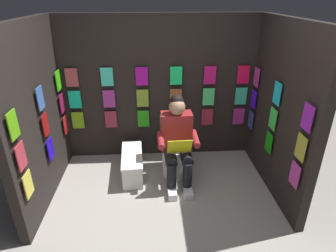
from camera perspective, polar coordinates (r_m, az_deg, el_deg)
name	(u,v)px	position (r m, az deg, el deg)	size (l,w,h in m)	color
ground_plane	(166,238)	(3.23, -0.39, -21.46)	(30.00, 30.00, 0.00)	#9E998E
display_wall_back	(159,89)	(4.23, -1.81, 7.29)	(2.87, 0.14, 2.10)	black
display_wall_left	(281,111)	(3.70, 21.58, 2.80)	(0.14, 1.76, 2.10)	black
display_wall_right	(36,117)	(3.60, -24.74, 1.66)	(0.14, 1.76, 2.10)	black
toilet	(175,151)	(4.03, 1.44, -4.96)	(0.41, 0.56, 0.77)	white
person_reading	(177,141)	(3.70, 1.87, -3.05)	(0.53, 0.69, 1.19)	maroon
comic_longbox_near	(132,164)	(4.05, -7.10, -7.59)	(0.32, 0.77, 0.33)	white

